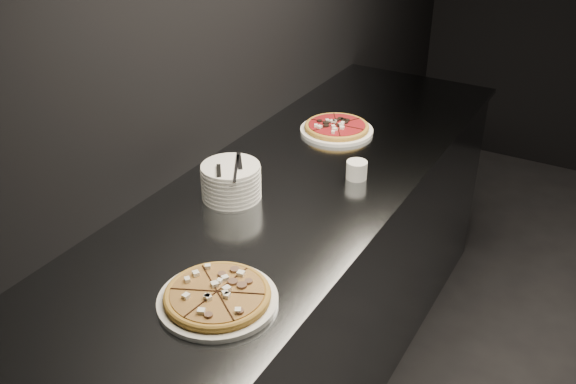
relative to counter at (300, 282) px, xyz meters
The scene contains 7 objects.
wall_left 1.01m from the counter, behind, with size 0.02×5.00×2.80m, color black.
counter is the anchor object (origin of this frame).
pizza_mushroom 0.86m from the counter, 78.50° to the right, with size 0.37×0.37×0.04m.
pizza_tomato 0.63m from the counter, 98.71° to the left, with size 0.29×0.29×0.03m.
plate_stack 0.58m from the counter, 119.47° to the right, with size 0.19×0.19×0.12m.
cutlery 0.64m from the counter, 116.60° to the right, with size 0.10×0.20×0.01m.
ramekin 0.53m from the counter, 27.60° to the left, with size 0.07×0.07×0.06m.
Camera 1 is at (-1.19, -1.73, 1.98)m, focal length 40.00 mm.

